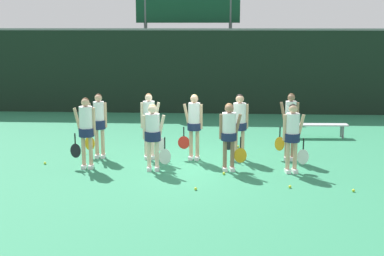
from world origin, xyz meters
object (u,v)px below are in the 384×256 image
(player_1, at_px, (153,131))
(tennis_ball_0, at_px, (85,154))
(tennis_ball_2, at_px, (224,173))
(player_7, at_px, (239,121))
(tennis_ball_3, at_px, (238,146))
(bench_courtside, at_px, (318,126))
(tennis_ball_1, at_px, (353,190))
(scoreboard, at_px, (188,9))
(tennis_ball_4, at_px, (196,189))
(player_6, at_px, (194,121))
(player_5, at_px, (149,121))
(player_8, at_px, (290,122))
(tennis_ball_5, at_px, (290,187))
(player_0, at_px, (86,127))
(player_4, at_px, (99,121))
(player_2, at_px, (229,131))
(tennis_ball_6, at_px, (45,163))
(player_3, at_px, (293,132))

(player_1, xyz_separation_m, tennis_ball_0, (-2.11, 1.46, -0.95))
(tennis_ball_2, bearing_deg, player_7, 75.49)
(tennis_ball_0, distance_m, tennis_ball_3, 4.42)
(bench_courtside, bearing_deg, tennis_ball_1, -93.76)
(scoreboard, bearing_deg, tennis_ball_4, -85.34)
(player_6, xyz_separation_m, tennis_ball_0, (-3.06, 0.34, -1.01))
(player_6, height_order, tennis_ball_4, player_6)
(bench_courtside, distance_m, player_1, 6.33)
(player_6, relative_size, tennis_ball_1, 26.57)
(player_5, height_order, player_8, player_8)
(tennis_ball_3, height_order, tennis_ball_5, tennis_ball_3)
(tennis_ball_2, bearing_deg, player_5, 143.89)
(tennis_ball_0, bearing_deg, scoreboard, 73.91)
(tennis_ball_0, distance_m, tennis_ball_4, 4.44)
(player_0, distance_m, tennis_ball_0, 1.77)
(player_8, bearing_deg, player_5, -169.35)
(player_4, height_order, player_6, player_6)
(tennis_ball_0, distance_m, tennis_ball_2, 4.25)
(player_5, xyz_separation_m, tennis_ball_2, (2.00, -1.46, -1.01))
(player_1, relative_size, tennis_ball_3, 23.21)
(player_1, xyz_separation_m, player_2, (1.87, 0.07, 0.02))
(player_6, bearing_deg, player_5, -174.05)
(player_1, bearing_deg, player_2, -3.49)
(player_5, distance_m, player_8, 3.74)
(player_2, xyz_separation_m, player_8, (1.62, 1.15, 0.04))
(tennis_ball_6, bearing_deg, tennis_ball_5, -15.32)
(player_5, bearing_deg, tennis_ball_5, -46.37)
(player_7, bearing_deg, player_5, 174.31)
(bench_courtside, xyz_separation_m, player_2, (-2.88, -4.06, 0.63))
(scoreboard, xyz_separation_m, player_8, (3.26, -8.35, -3.12))
(player_3, relative_size, tennis_ball_1, 25.65)
(tennis_ball_1, bearing_deg, tennis_ball_0, 156.18)
(player_5, xyz_separation_m, tennis_ball_3, (2.41, 1.42, -1.00))
(tennis_ball_6, bearing_deg, scoreboard, 71.31)
(player_2, xyz_separation_m, tennis_ball_6, (-4.75, 0.31, -0.97))
(player_8, bearing_deg, player_0, -158.14)
(player_0, height_order, player_2, player_0)
(player_0, distance_m, player_6, 2.83)
(player_2, height_order, tennis_ball_5, player_2)
(player_3, height_order, player_5, player_5)
(player_2, bearing_deg, tennis_ball_1, -36.60)
(player_4, distance_m, tennis_ball_1, 6.80)
(tennis_ball_0, relative_size, tennis_ball_5, 1.04)
(player_0, bearing_deg, player_4, 83.26)
(player_0, distance_m, player_8, 5.30)
(player_2, relative_size, player_6, 0.96)
(scoreboard, distance_m, player_7, 9.12)
(bench_courtside, distance_m, tennis_ball_0, 7.37)
(player_3, height_order, player_8, player_8)
(player_3, relative_size, player_4, 0.97)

